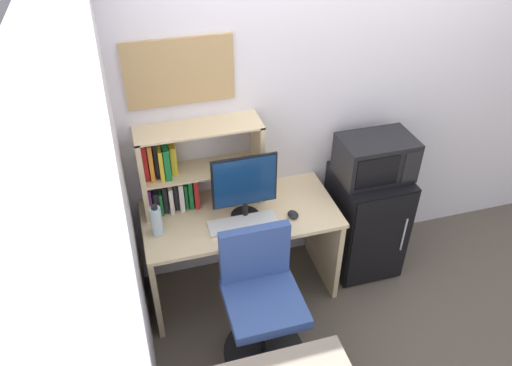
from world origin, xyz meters
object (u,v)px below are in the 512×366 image
at_px(keyboard, 243,223).
at_px(water_bottle, 156,221).
at_px(computer_mouse, 293,215).
at_px(microwave, 376,158).
at_px(hutch_bookshelf, 183,170).
at_px(desk_chair, 261,306).
at_px(wall_corkboard, 179,72).
at_px(mini_fridge, 365,220).
at_px(monitor, 245,185).

height_order(keyboard, water_bottle, water_bottle).
bearing_deg(computer_mouse, microwave, 14.43).
relative_size(computer_mouse, microwave, 0.18).
bearing_deg(keyboard, microwave, 9.03).
relative_size(water_bottle, microwave, 0.44).
height_order(hutch_bookshelf, keyboard, hutch_bookshelf).
relative_size(computer_mouse, desk_chair, 0.10).
relative_size(water_bottle, wall_corkboard, 0.34).
distance_m(computer_mouse, desk_chair, 0.62).
distance_m(keyboard, desk_chair, 0.53).
bearing_deg(desk_chair, computer_mouse, 50.28).
height_order(keyboard, wall_corkboard, wall_corkboard).
bearing_deg(microwave, water_bottle, -176.48).
bearing_deg(mini_fridge, keyboard, -171.14).
xyz_separation_m(keyboard, water_bottle, (-0.54, 0.06, 0.10)).
height_order(mini_fridge, wall_corkboard, wall_corkboard).
height_order(hutch_bookshelf, microwave, hutch_bookshelf).
xyz_separation_m(hutch_bookshelf, computer_mouse, (0.66, -0.33, -0.27)).
xyz_separation_m(keyboard, mini_fridge, (0.99, 0.15, -0.33)).
bearing_deg(wall_corkboard, microwave, -11.90).
height_order(keyboard, mini_fridge, mini_fridge).
height_order(monitor, water_bottle, monitor).
relative_size(hutch_bookshelf, keyboard, 1.76).
bearing_deg(keyboard, monitor, 65.47).
height_order(hutch_bookshelf, water_bottle, hutch_bookshelf).
distance_m(mini_fridge, desk_chair, 1.14).
relative_size(computer_mouse, mini_fridge, 0.11).
xyz_separation_m(computer_mouse, wall_corkboard, (-0.61, 0.43, 0.89)).
distance_m(hutch_bookshelf, computer_mouse, 0.78).
xyz_separation_m(keyboard, microwave, (0.99, 0.16, 0.23)).
bearing_deg(monitor, wall_corkboard, 131.17).
bearing_deg(hutch_bookshelf, keyboard, -45.05).
xyz_separation_m(water_bottle, microwave, (1.53, 0.09, 0.14)).
relative_size(keyboard, mini_fridge, 0.54).
xyz_separation_m(monitor, keyboard, (-0.04, -0.08, -0.25)).
bearing_deg(desk_chair, keyboard, 90.95).
xyz_separation_m(hutch_bookshelf, desk_chair, (0.33, -0.73, -0.61)).
height_order(desk_chair, wall_corkboard, wall_corkboard).
bearing_deg(mini_fridge, water_bottle, -176.59).
bearing_deg(desk_chair, mini_fridge, 29.84).
xyz_separation_m(desk_chair, wall_corkboard, (-0.27, 0.83, 1.24)).
relative_size(water_bottle, mini_fridge, 0.27).
bearing_deg(desk_chair, hutch_bookshelf, 114.06).
bearing_deg(hutch_bookshelf, desk_chair, -65.94).
bearing_deg(mini_fridge, hutch_bookshelf, 172.82).
bearing_deg(mini_fridge, monitor, -175.41).
relative_size(mini_fridge, wall_corkboard, 1.26).
distance_m(mini_fridge, wall_corkboard, 1.78).
distance_m(hutch_bookshelf, keyboard, 0.53).
distance_m(keyboard, mini_fridge, 1.06).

